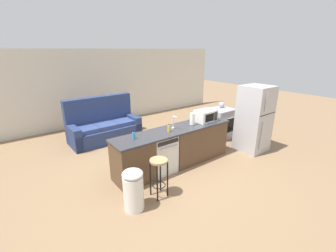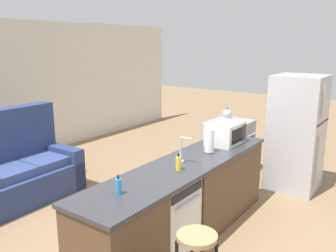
# 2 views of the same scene
# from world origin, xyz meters

# --- Properties ---
(ground_plane) EXTENTS (24.00, 24.00, 0.00)m
(ground_plane) POSITION_xyz_m (0.00, 0.00, 0.00)
(ground_plane) COLOR #896B4C
(kitchen_counter) EXTENTS (2.94, 0.66, 0.90)m
(kitchen_counter) POSITION_xyz_m (0.24, 0.00, 0.42)
(kitchen_counter) COLOR brown
(kitchen_counter) RESTS_ON ground_plane
(dishwasher) EXTENTS (0.58, 0.61, 0.84)m
(dishwasher) POSITION_xyz_m (-0.25, -0.00, 0.42)
(dishwasher) COLOR silver
(dishwasher) RESTS_ON ground_plane
(stove_range) EXTENTS (0.76, 0.68, 0.90)m
(stove_range) POSITION_xyz_m (2.35, 0.55, 0.45)
(stove_range) COLOR #A8AAB2
(stove_range) RESTS_ON ground_plane
(refrigerator) EXTENTS (0.72, 0.73, 1.72)m
(refrigerator) POSITION_xyz_m (2.35, -0.55, 0.86)
(refrigerator) COLOR #B7B7BC
(refrigerator) RESTS_ON ground_plane
(microwave) EXTENTS (0.50, 0.37, 0.28)m
(microwave) POSITION_xyz_m (1.11, -0.00, 1.04)
(microwave) COLOR white
(microwave) RESTS_ON kitchen_counter
(sink_faucet) EXTENTS (0.07, 0.18, 0.30)m
(sink_faucet) POSITION_xyz_m (0.13, 0.03, 1.03)
(sink_faucet) COLOR silver
(sink_faucet) RESTS_ON kitchen_counter
(paper_towel_roll) EXTENTS (0.14, 0.14, 0.28)m
(paper_towel_roll) POSITION_xyz_m (0.65, -0.02, 1.04)
(paper_towel_roll) COLOR #4C4C51
(paper_towel_roll) RESTS_ON kitchen_counter
(soap_bottle) EXTENTS (0.06, 0.06, 0.18)m
(soap_bottle) POSITION_xyz_m (-0.06, -0.06, 0.97)
(soap_bottle) COLOR yellow
(soap_bottle) RESTS_ON kitchen_counter
(dish_soap_bottle) EXTENTS (0.06, 0.06, 0.18)m
(dish_soap_bottle) POSITION_xyz_m (-0.86, 0.02, 0.97)
(dish_soap_bottle) COLOR #338CCC
(dish_soap_bottle) RESTS_ON kitchen_counter
(kettle) EXTENTS (0.21, 0.17, 0.19)m
(kettle) POSITION_xyz_m (2.52, 0.68, 0.99)
(kettle) COLOR #B2B2B7
(kettle) RESTS_ON stove_range
(couch) EXTENTS (2.02, 0.95, 1.27)m
(couch) POSITION_xyz_m (-0.53, 2.55, 0.39)
(couch) COLOR navy
(couch) RESTS_ON ground_plane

